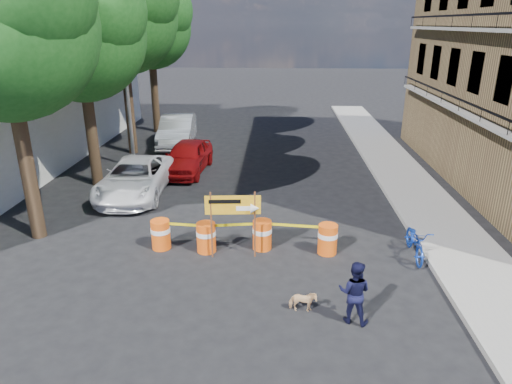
# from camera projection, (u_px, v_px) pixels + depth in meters

# --- Properties ---
(ground) EXTENTS (120.00, 120.00, 0.00)m
(ground) POSITION_uv_depth(u_px,v_px,m) (248.00, 274.00, 12.34)
(ground) COLOR black
(ground) RESTS_ON ground
(sidewalk_east) EXTENTS (2.40, 40.00, 0.15)m
(sidewalk_east) POSITION_uv_depth(u_px,v_px,m) (418.00, 196.00, 17.66)
(sidewalk_east) COLOR gray
(sidewalk_east) RESTS_ON ground
(tree_near) EXTENTS (5.46, 5.20, 9.15)m
(tree_near) POSITION_uv_depth(u_px,v_px,m) (3.00, 23.00, 12.31)
(tree_near) COLOR #332316
(tree_near) RESTS_ON ground
(tree_mid_a) EXTENTS (5.25, 5.00, 8.68)m
(tree_mid_a) POSITION_uv_depth(u_px,v_px,m) (81.00, 33.00, 17.11)
(tree_mid_a) COLOR #332316
(tree_mid_a) RESTS_ON ground
(tree_mid_b) EXTENTS (5.67, 5.40, 9.62)m
(tree_mid_b) POSITION_uv_depth(u_px,v_px,m) (122.00, 15.00, 21.55)
(tree_mid_b) COLOR #332316
(tree_mid_b) RESTS_ON ground
(tree_far) EXTENTS (5.04, 4.80, 8.84)m
(tree_far) POSITION_uv_depth(u_px,v_px,m) (151.00, 26.00, 26.41)
(tree_far) COLOR #332316
(tree_far) RESTS_ON ground
(streetlamp) EXTENTS (1.25, 0.18, 8.00)m
(streetlamp) POSITION_uv_depth(u_px,v_px,m) (127.00, 72.00, 19.98)
(streetlamp) COLOR gray
(streetlamp) RESTS_ON ground
(barrel_far_left) EXTENTS (0.58, 0.58, 0.90)m
(barrel_far_left) POSITION_uv_depth(u_px,v_px,m) (161.00, 234.00, 13.59)
(barrel_far_left) COLOR #EE5A0E
(barrel_far_left) RESTS_ON ground
(barrel_mid_left) EXTENTS (0.58, 0.58, 0.90)m
(barrel_mid_left) POSITION_uv_depth(u_px,v_px,m) (206.00, 237.00, 13.40)
(barrel_mid_left) COLOR #EE5A0E
(barrel_mid_left) RESTS_ON ground
(barrel_mid_right) EXTENTS (0.58, 0.58, 0.90)m
(barrel_mid_right) POSITION_uv_depth(u_px,v_px,m) (262.00, 234.00, 13.57)
(barrel_mid_right) COLOR #EE5A0E
(barrel_mid_right) RESTS_ON ground
(barrel_far_right) EXTENTS (0.58, 0.58, 0.90)m
(barrel_far_right) POSITION_uv_depth(u_px,v_px,m) (328.00, 239.00, 13.29)
(barrel_far_right) COLOR #EE5A0E
(barrel_far_right) RESTS_ON ground
(detour_sign) EXTENTS (1.56, 0.31, 2.01)m
(detour_sign) POSITION_uv_depth(u_px,v_px,m) (241.00, 210.00, 12.72)
(detour_sign) COLOR #592D19
(detour_sign) RESTS_ON ground
(pedestrian) EXTENTS (0.87, 0.76, 1.50)m
(pedestrian) POSITION_uv_depth(u_px,v_px,m) (354.00, 292.00, 10.14)
(pedestrian) COLOR black
(pedestrian) RESTS_ON ground
(bicycle) EXTENTS (0.68, 1.00, 1.85)m
(bicycle) POSITION_uv_depth(u_px,v_px,m) (417.00, 227.00, 12.93)
(bicycle) COLOR #153AAC
(bicycle) RESTS_ON ground
(dog) EXTENTS (0.65, 0.30, 0.54)m
(dog) POSITION_uv_depth(u_px,v_px,m) (303.00, 302.00, 10.63)
(dog) COLOR #E9BD85
(dog) RESTS_ON ground
(suv_white) EXTENTS (2.40, 5.03, 1.38)m
(suv_white) POSITION_uv_depth(u_px,v_px,m) (135.00, 178.00, 17.79)
(suv_white) COLOR white
(suv_white) RESTS_ON ground
(sedan_red) EXTENTS (2.02, 4.33, 1.44)m
(sedan_red) POSITION_uv_depth(u_px,v_px,m) (187.00, 157.00, 20.53)
(sedan_red) COLOR maroon
(sedan_red) RESTS_ON ground
(sedan_silver) EXTENTS (2.15, 5.06, 1.62)m
(sedan_silver) POSITION_uv_depth(u_px,v_px,m) (177.00, 131.00, 25.10)
(sedan_silver) COLOR silver
(sedan_silver) RESTS_ON ground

